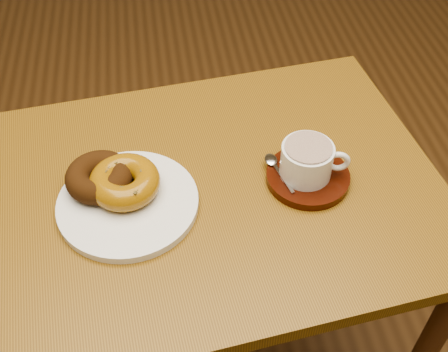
{
  "coord_description": "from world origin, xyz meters",
  "views": [
    {
      "loc": [
        -0.12,
        -0.54,
        1.42
      ],
      "look_at": [
        -0.03,
        0.1,
        0.74
      ],
      "focal_mm": 45.0,
      "sensor_mm": 36.0,
      "label": 1
    }
  ],
  "objects": [
    {
      "name": "saucer",
      "position": [
        0.11,
        0.09,
        0.73
      ],
      "size": [
        0.16,
        0.16,
        0.02
      ],
      "primitive_type": "cylinder",
      "rotation": [
        0.0,
        0.0,
        0.14
      ],
      "color": "#331007",
      "rests_on": "cafe_table"
    },
    {
      "name": "teaspoon",
      "position": [
        0.06,
        0.12,
        0.74
      ],
      "size": [
        0.03,
        0.1,
        0.01
      ],
      "rotation": [
        0.0,
        0.0,
        0.25
      ],
      "color": "silver",
      "rests_on": "saucer"
    },
    {
      "name": "donut_cinnamon",
      "position": [
        -0.23,
        0.11,
        0.76
      ],
      "size": [
        0.13,
        0.13,
        0.04
      ],
      "primitive_type": "torus",
      "rotation": [
        0.0,
        0.0,
        0.26
      ],
      "color": "#361D0A",
      "rests_on": "donut_plate"
    },
    {
      "name": "cafe_table",
      "position": [
        -0.05,
        0.1,
        0.61
      ],
      "size": [
        0.83,
        0.66,
        0.72
      ],
      "rotation": [
        0.0,
        0.0,
        0.11
      ],
      "color": "brown",
      "rests_on": "ground"
    },
    {
      "name": "donut_plate",
      "position": [
        -0.19,
        0.07,
        0.73
      ],
      "size": [
        0.27,
        0.27,
        0.01
      ],
      "primitive_type": "cylinder",
      "rotation": [
        0.0,
        0.0,
        -0.2
      ],
      "color": "white",
      "rests_on": "cafe_table"
    },
    {
      "name": "coffee_cup",
      "position": [
        0.11,
        0.09,
        0.77
      ],
      "size": [
        0.11,
        0.09,
        0.06
      ],
      "rotation": [
        0.0,
        0.0,
        -0.23
      ],
      "color": "white",
      "rests_on": "saucer"
    },
    {
      "name": "donut_caramel",
      "position": [
        -0.19,
        0.09,
        0.76
      ],
      "size": [
        0.16,
        0.16,
        0.04
      ],
      "rotation": [
        0.0,
        0.0,
        0.47
      ],
      "color": "#946310",
      "rests_on": "donut_plate"
    }
  ]
}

